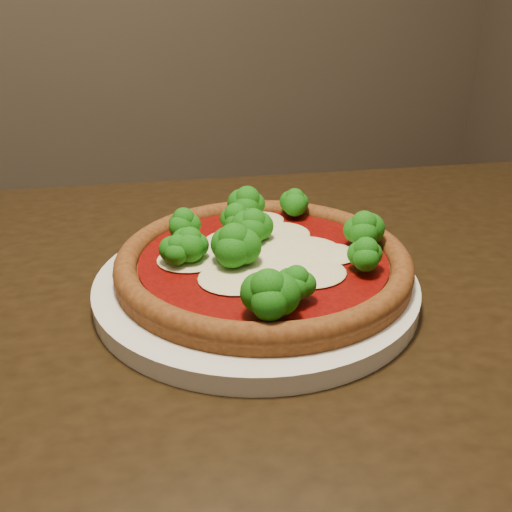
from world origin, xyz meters
name	(u,v)px	position (x,y,z in m)	size (l,w,h in m)	color
dining_table	(204,425)	(-0.13, -0.13, 0.65)	(1.28, 1.04, 0.75)	black
plate	(256,285)	(-0.05, -0.08, 0.76)	(0.31, 0.31, 0.02)	silver
pizza	(263,255)	(-0.04, -0.07, 0.78)	(0.28, 0.28, 0.06)	brown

